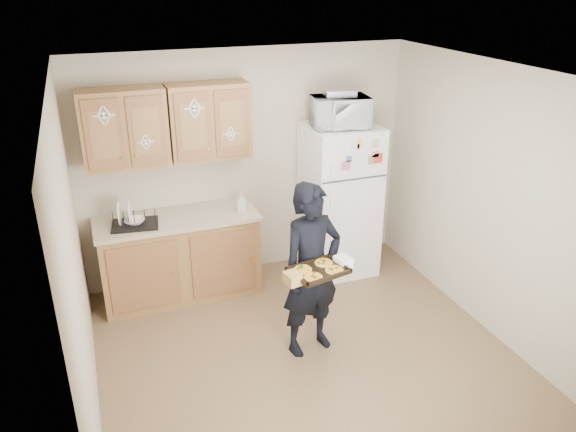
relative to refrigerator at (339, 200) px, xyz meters
The scene contains 23 objects.
floor 1.92m from the refrigerator, 123.60° to the right, with size 3.60×3.60×0.00m, color brown.
ceiling 2.38m from the refrigerator, 123.60° to the right, with size 3.60×3.60×0.00m, color silver.
wall_back 1.10m from the refrigerator, 158.72° to the left, with size 3.60×0.04×2.50m, color beige.
wall_front 3.39m from the refrigerator, 106.39° to the right, with size 3.60×0.04×2.50m, color beige.
wall_left 3.13m from the refrigerator, 152.53° to the right, with size 0.04×3.60×2.50m, color beige.
wall_right 1.71m from the refrigerator, 59.27° to the right, with size 0.04×3.60×2.50m, color beige.
refrigerator is the anchor object (origin of this frame).
base_cabinet 1.85m from the refrigerator, behind, with size 1.60×0.60×0.86m, color olive.
countertop 1.80m from the refrigerator, behind, with size 1.64×0.64×0.04m, color #B9AC8E.
upper_cab_left 2.41m from the refrigerator, behind, with size 0.80×0.33×0.75m, color olive.
upper_cab_right 1.70m from the refrigerator, behind, with size 0.80×0.33×0.75m, color olive.
cereal_box 0.89m from the refrigerator, 24.99° to the left, with size 0.20×0.07×0.32m, color gold.
person 1.55m from the refrigerator, 123.92° to the right, with size 0.58×0.38×1.60m, color black.
baking_tray 1.84m from the refrigerator, 120.48° to the right, with size 0.44×0.33×0.04m, color black.
pizza_front_left 1.96m from the refrigerator, 121.23° to the right, with size 0.15×0.15×0.02m, color gold.
pizza_front_right 1.83m from the refrigerator, 116.51° to the right, with size 0.15×0.15×0.02m, color gold.
pizza_back_left 1.86m from the refrigerator, 124.37° to the right, with size 0.15×0.15×0.02m, color gold.
pizza_back_right 1.72m from the refrigerator, 119.62° to the right, with size 0.15×0.15×0.02m, color gold.
microwave 1.01m from the refrigerator, 136.82° to the right, with size 0.58×0.39×0.32m, color white.
foil_pan 1.20m from the refrigerator, 158.73° to the right, with size 0.31×0.22×0.07m, color silver.
dish_rack 2.22m from the refrigerator, behind, with size 0.44×0.33×0.18m, color black.
bowl 2.22m from the refrigerator, behind, with size 0.20×0.20×0.05m, color white.
soap_bottle 1.14m from the refrigerator, behind, with size 0.09×0.09×0.19m, color white.
Camera 1 is at (-1.60, -3.80, 3.20)m, focal length 35.00 mm.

